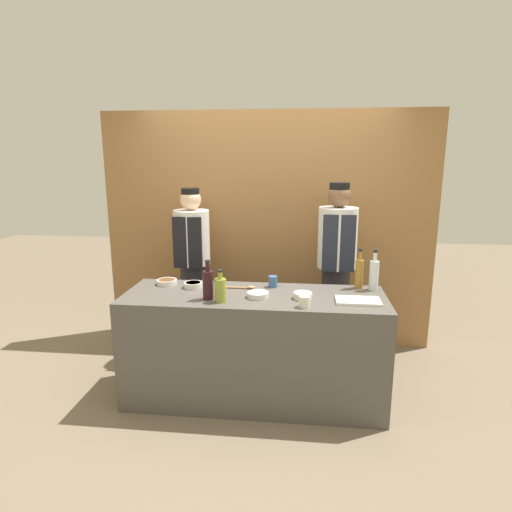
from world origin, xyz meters
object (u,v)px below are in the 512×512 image
bottle_vinegar (359,273)px  sauce_bowl_purple (303,295)px  cup_cream (304,302)px  cup_blue (273,282)px  sauce_bowl_white (193,285)px  bottle_clear (374,274)px  chef_right (336,267)px  wooden_spoon (244,287)px  sauce_bowl_yellow (258,294)px  bottle_oil (220,289)px  bottle_wine (208,284)px  cutting_board (358,301)px  sauce_bowl_brown (167,282)px  chef_left (193,266)px

bottle_vinegar → sauce_bowl_purple: bearing=-144.5°
cup_cream → cup_blue: bearing=119.0°
sauce_bowl_white → bottle_clear: bearing=3.9°
bottle_vinegar → chef_right: 0.52m
sauce_bowl_purple → wooden_spoon: bearing=157.3°
sauce_bowl_yellow → sauce_bowl_purple: bearing=0.9°
sauce_bowl_white → bottle_oil: 0.44m
sauce_bowl_white → bottle_wine: bottle_wine is taller
bottle_oil → bottle_vinegar: (1.07, 0.46, 0.03)m
cutting_board → wooden_spoon: size_ratio=1.25×
sauce_bowl_yellow → sauce_bowl_white: sauce_bowl_white is taller
sauce_bowl_brown → wooden_spoon: sauce_bowl_brown is taller
cup_cream → cup_blue: 0.54m
sauce_bowl_purple → chef_left: (-1.07, 0.82, -0.01)m
bottle_wine → cutting_board: bearing=2.7°
chef_left → chef_right: (1.38, -0.00, 0.03)m
chef_right → sauce_bowl_white: bearing=-152.5°
sauce_bowl_brown → bottle_clear: bottle_clear is taller
wooden_spoon → chef_right: (0.79, 0.62, 0.04)m
bottle_oil → chef_right: 1.33m
cup_cream → bottle_vinegar: bearing=49.2°
sauce_bowl_white → sauce_bowl_brown: bearing=164.3°
sauce_bowl_purple → chef_right: 0.88m
sauce_bowl_purple → cutting_board: bearing=-5.1°
bottle_wine → cup_blue: bearing=38.6°
sauce_bowl_purple → cup_blue: 0.38m
cup_cream → chef_left: bearing=137.0°
sauce_bowl_yellow → bottle_clear: bottle_clear is taller
bottle_clear → chef_left: size_ratio=0.20×
bottle_oil → bottle_clear: (1.18, 0.43, 0.03)m
cutting_board → bottle_wine: bottle_wine is taller
bottle_oil → wooden_spoon: bearing=69.1°
sauce_bowl_brown → chef_right: bearing=21.1°
sauce_bowl_white → wooden_spoon: sauce_bowl_white is taller
sauce_bowl_purple → cup_blue: bearing=131.5°
sauce_bowl_brown → sauce_bowl_purple: size_ratio=1.18×
chef_left → wooden_spoon: bearing=-46.4°
sauce_bowl_brown → bottle_oil: bearing=-36.2°
sauce_bowl_white → sauce_bowl_brown: (-0.25, 0.07, -0.00)m
wooden_spoon → chef_left: 0.86m
sauce_bowl_yellow → chef_right: chef_right is taller
cutting_board → cup_cream: bearing=-158.9°
chef_right → cup_blue: bearing=-136.0°
cutting_board → bottle_oil: bottle_oil is taller
bottle_wine → cup_blue: (0.47, 0.37, -0.07)m
bottle_clear → cutting_board: bearing=-116.0°
sauce_bowl_yellow → cup_blue: 0.30m
chef_right → cup_cream: bearing=-106.4°
bottle_vinegar → sauce_bowl_white: bearing=-174.3°
wooden_spoon → sauce_bowl_white: bearing=-178.3°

